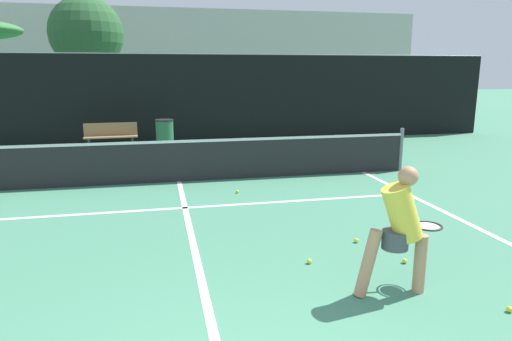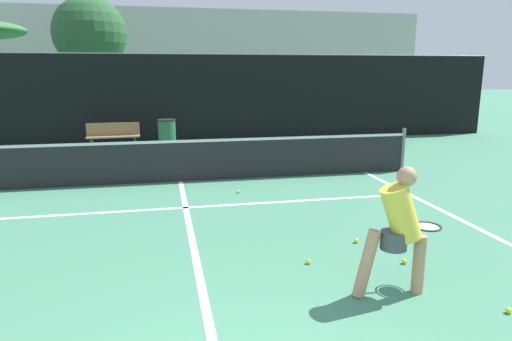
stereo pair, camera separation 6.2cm
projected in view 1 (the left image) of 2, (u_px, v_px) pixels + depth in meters
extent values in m
cube|color=white|center=(185.00, 208.00, 8.37)|extent=(8.25, 0.10, 0.01)
cube|color=white|center=(192.00, 240.00, 6.78)|extent=(0.10, 7.46, 0.01)
cube|color=white|center=(460.00, 219.00, 7.72)|extent=(0.10, 8.46, 0.01)
cylinder|color=slate|center=(401.00, 150.00, 11.38)|extent=(0.09, 0.09, 1.07)
cube|color=#232326|center=(178.00, 161.00, 10.24)|extent=(11.00, 0.02, 0.95)
cube|color=white|center=(178.00, 141.00, 10.14)|extent=(11.00, 0.03, 0.06)
cube|color=black|center=(169.00, 100.00, 15.51)|extent=(24.00, 0.06, 2.98)
cylinder|color=slate|center=(167.00, 54.00, 15.19)|extent=(24.00, 0.04, 0.04)
cylinder|color=tan|center=(420.00, 264.00, 5.15)|extent=(0.14, 0.14, 0.68)
cylinder|color=tan|center=(368.00, 263.00, 5.04)|extent=(0.30, 0.16, 0.79)
cylinder|color=#3F474C|center=(395.00, 240.00, 5.03)|extent=(0.29, 0.29, 0.21)
cylinder|color=yellow|center=(402.00, 213.00, 4.97)|extent=(0.50, 0.32, 0.69)
sphere|color=tan|center=(408.00, 176.00, 4.89)|extent=(0.22, 0.22, 0.22)
cylinder|color=#262628|center=(403.00, 227.00, 5.28)|extent=(0.30, 0.05, 0.03)
torus|color=#262628|center=(428.00, 226.00, 5.32)|extent=(0.36, 0.36, 0.02)
cylinder|color=beige|center=(428.00, 226.00, 5.32)|extent=(0.28, 0.28, 0.01)
sphere|color=#D1E033|center=(237.00, 192.00, 9.37)|extent=(0.07, 0.07, 0.07)
sphere|color=#D1E033|center=(309.00, 261.00, 5.96)|extent=(0.07, 0.07, 0.07)
sphere|color=#D1E033|center=(510.00, 309.00, 4.77)|extent=(0.07, 0.07, 0.07)
sphere|color=#D1E033|center=(405.00, 261.00, 5.97)|extent=(0.07, 0.07, 0.07)
sphere|color=#D1E033|center=(356.00, 240.00, 6.69)|extent=(0.07, 0.07, 0.07)
cube|color=olive|center=(111.00, 137.00, 14.15)|extent=(1.62, 0.44, 0.04)
cube|color=olive|center=(111.00, 130.00, 14.28)|extent=(1.61, 0.12, 0.42)
cube|color=#333338|center=(90.00, 145.00, 14.04)|extent=(0.06, 0.32, 0.44)
cube|color=#333338|center=(133.00, 143.00, 14.37)|extent=(0.06, 0.32, 0.44)
cylinder|color=#28603D|center=(165.00, 136.00, 14.30)|extent=(0.54, 0.54, 0.93)
cylinder|color=black|center=(164.00, 120.00, 14.20)|extent=(0.57, 0.57, 0.04)
cube|color=#B7B7BC|center=(42.00, 126.00, 17.07)|extent=(1.82, 4.58, 0.84)
cube|color=#1E2328|center=(39.00, 108.00, 16.70)|extent=(1.53, 2.75, 0.56)
cylinder|color=black|center=(73.00, 124.00, 18.67)|extent=(0.18, 0.60, 0.60)
cylinder|color=black|center=(58.00, 134.00, 15.87)|extent=(0.18, 0.60, 0.60)
cylinder|color=brown|center=(91.00, 93.00, 20.76)|extent=(0.28, 0.28, 2.93)
sphere|color=#28562D|center=(86.00, 33.00, 20.20)|extent=(3.23, 3.23, 3.23)
cube|color=#B2ADA3|center=(160.00, 59.00, 30.85)|extent=(36.00, 2.40, 6.41)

